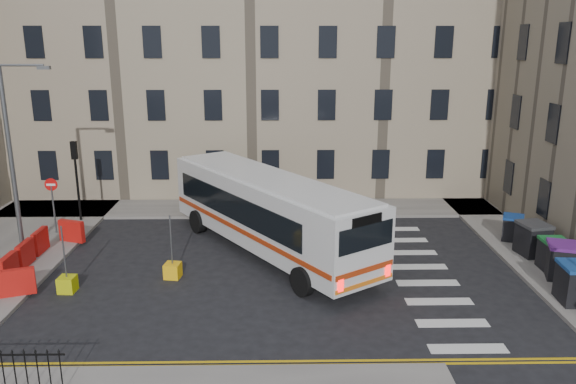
{
  "coord_description": "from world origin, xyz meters",
  "views": [
    {
      "loc": [
        -1.77,
        -21.2,
        9.18
      ],
      "look_at": [
        -1.39,
        1.35,
        3.0
      ],
      "focal_mm": 35.0,
      "sensor_mm": 36.0,
      "label": 1
    }
  ],
  "objects_px": {
    "streetlamp": "(11,158)",
    "bollard_yellow": "(173,271)",
    "wheelie_bin_d": "(533,239)",
    "wheelie_bin_e": "(513,228)",
    "bollard_chevron": "(67,284)",
    "bus": "(268,210)",
    "wheelie_bin_b": "(562,260)",
    "wheelie_bin_a": "(576,283)",
    "wheelie_bin_c": "(554,255)"
  },
  "relations": [
    {
      "from": "streetlamp",
      "to": "bollard_yellow",
      "type": "xyz_separation_m",
      "value": [
        7.0,
        -2.52,
        -4.04
      ]
    },
    {
      "from": "wheelie_bin_d",
      "to": "wheelie_bin_e",
      "type": "distance_m",
      "value": 1.88
    },
    {
      "from": "streetlamp",
      "to": "bollard_chevron",
      "type": "height_order",
      "value": "streetlamp"
    },
    {
      "from": "bus",
      "to": "wheelie_bin_b",
      "type": "xyz_separation_m",
      "value": [
        11.46,
        -3.28,
        -1.1
      ]
    },
    {
      "from": "wheelie_bin_e",
      "to": "wheelie_bin_a",
      "type": "bearing_deg",
      "value": -69.0
    },
    {
      "from": "wheelie_bin_b",
      "to": "wheelie_bin_d",
      "type": "relative_size",
      "value": 1.05
    },
    {
      "from": "wheelie_bin_a",
      "to": "bollard_chevron",
      "type": "bearing_deg",
      "value": 179.46
    },
    {
      "from": "streetlamp",
      "to": "bollard_chevron",
      "type": "xyz_separation_m",
      "value": [
        3.29,
        -3.74,
        -4.04
      ]
    },
    {
      "from": "streetlamp",
      "to": "wheelie_bin_a",
      "type": "xyz_separation_m",
      "value": [
        21.69,
        -5.18,
        -3.47
      ]
    },
    {
      "from": "wheelie_bin_b",
      "to": "wheelie_bin_a",
      "type": "bearing_deg",
      "value": -86.09
    },
    {
      "from": "wheelie_bin_c",
      "to": "bollard_yellow",
      "type": "bearing_deg",
      "value": -178.71
    },
    {
      "from": "wheelie_bin_a",
      "to": "bollard_chevron",
      "type": "relative_size",
      "value": 2.36
    },
    {
      "from": "bus",
      "to": "bollard_yellow",
      "type": "xyz_separation_m",
      "value": [
        -3.75,
        -2.72,
        -1.65
      ]
    },
    {
      "from": "wheelie_bin_e",
      "to": "bollard_yellow",
      "type": "distance_m",
      "value": 15.52
    },
    {
      "from": "bollard_yellow",
      "to": "streetlamp",
      "type": "bearing_deg",
      "value": 160.24
    },
    {
      "from": "streetlamp",
      "to": "wheelie_bin_c",
      "type": "relative_size",
      "value": 6.39
    },
    {
      "from": "wheelie_bin_a",
      "to": "streetlamp",
      "type": "bearing_deg",
      "value": 170.51
    },
    {
      "from": "wheelie_bin_b",
      "to": "wheelie_bin_e",
      "type": "distance_m",
      "value": 4.31
    },
    {
      "from": "wheelie_bin_a",
      "to": "bollard_yellow",
      "type": "relative_size",
      "value": 2.36
    },
    {
      "from": "wheelie_bin_a",
      "to": "wheelie_bin_c",
      "type": "xyz_separation_m",
      "value": [
        0.6,
        2.87,
        -0.07
      ]
    },
    {
      "from": "wheelie_bin_e",
      "to": "bollard_yellow",
      "type": "bearing_deg",
      "value": -141.77
    },
    {
      "from": "bus",
      "to": "wheelie_bin_c",
      "type": "xyz_separation_m",
      "value": [
        11.53,
        -2.51,
        -1.16
      ]
    },
    {
      "from": "bus",
      "to": "wheelie_bin_b",
      "type": "bearing_deg",
      "value": -50.24
    },
    {
      "from": "streetlamp",
      "to": "wheelie_bin_b",
      "type": "xyz_separation_m",
      "value": [
        22.21,
        -3.08,
        -3.49
      ]
    },
    {
      "from": "wheelie_bin_c",
      "to": "wheelie_bin_a",
      "type": "bearing_deg",
      "value": -101.2
    },
    {
      "from": "bollard_yellow",
      "to": "wheelie_bin_e",
      "type": "bearing_deg",
      "value": 13.96
    },
    {
      "from": "wheelie_bin_b",
      "to": "wheelie_bin_c",
      "type": "distance_m",
      "value": 0.77
    },
    {
      "from": "wheelie_bin_a",
      "to": "bollard_yellow",
      "type": "height_order",
      "value": "wheelie_bin_a"
    },
    {
      "from": "streetlamp",
      "to": "wheelie_bin_c",
      "type": "bearing_deg",
      "value": -5.92
    },
    {
      "from": "wheelie_bin_b",
      "to": "wheelie_bin_e",
      "type": "bearing_deg",
      "value": 110.08
    },
    {
      "from": "wheelie_bin_a",
      "to": "bollard_chevron",
      "type": "height_order",
      "value": "wheelie_bin_a"
    },
    {
      "from": "wheelie_bin_c",
      "to": "wheelie_bin_d",
      "type": "xyz_separation_m",
      "value": [
        -0.13,
        1.66,
        0.07
      ]
    },
    {
      "from": "wheelie_bin_e",
      "to": "wheelie_bin_c",
      "type": "bearing_deg",
      "value": -62.02
    },
    {
      "from": "wheelie_bin_b",
      "to": "bollard_chevron",
      "type": "xyz_separation_m",
      "value": [
        -18.92,
        -0.66,
        -0.55
      ]
    },
    {
      "from": "wheelie_bin_b",
      "to": "bollard_yellow",
      "type": "height_order",
      "value": "wheelie_bin_b"
    },
    {
      "from": "bus",
      "to": "bollard_yellow",
      "type": "relative_size",
      "value": 19.73
    },
    {
      "from": "wheelie_bin_d",
      "to": "wheelie_bin_e",
      "type": "height_order",
      "value": "wheelie_bin_d"
    },
    {
      "from": "bus",
      "to": "wheelie_bin_d",
      "type": "relative_size",
      "value": 8.11
    },
    {
      "from": "wheelie_bin_e",
      "to": "bus",
      "type": "bearing_deg",
      "value": -150.56
    },
    {
      "from": "wheelie_bin_b",
      "to": "wheelie_bin_e",
      "type": "relative_size",
      "value": 1.17
    },
    {
      "from": "streetlamp",
      "to": "wheelie_bin_e",
      "type": "relative_size",
      "value": 6.19
    },
    {
      "from": "wheelie_bin_c",
      "to": "bollard_chevron",
      "type": "bearing_deg",
      "value": -175.18
    },
    {
      "from": "bus",
      "to": "wheelie_bin_a",
      "type": "distance_m",
      "value": 12.24
    },
    {
      "from": "wheelie_bin_c",
      "to": "bollard_chevron",
      "type": "height_order",
      "value": "wheelie_bin_c"
    },
    {
      "from": "wheelie_bin_e",
      "to": "wheelie_bin_d",
      "type": "bearing_deg",
      "value": -62.6
    },
    {
      "from": "bus",
      "to": "bollard_chevron",
      "type": "relative_size",
      "value": 19.73
    },
    {
      "from": "wheelie_bin_d",
      "to": "wheelie_bin_b",
      "type": "bearing_deg",
      "value": -98.74
    },
    {
      "from": "streetlamp",
      "to": "bus",
      "type": "xyz_separation_m",
      "value": [
        10.75,
        0.2,
        -2.38
      ]
    },
    {
      "from": "streetlamp",
      "to": "wheelie_bin_d",
      "type": "distance_m",
      "value": 22.43
    },
    {
      "from": "wheelie_bin_a",
      "to": "wheelie_bin_b",
      "type": "xyz_separation_m",
      "value": [
        0.53,
        2.1,
        -0.01
      ]
    }
  ]
}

